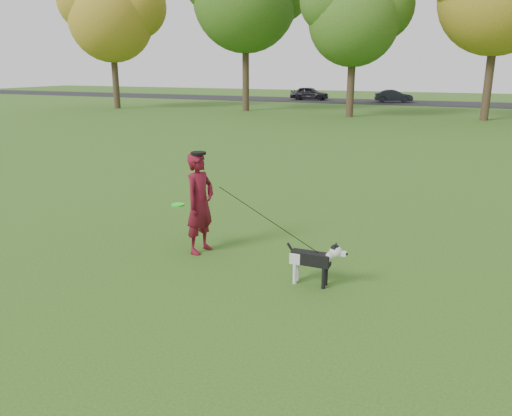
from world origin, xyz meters
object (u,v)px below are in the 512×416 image
at_px(man, 200,203).
at_px(dog, 315,258).
at_px(car_left, 310,93).
at_px(car_mid, 394,96).

bearing_deg(man, dog, -95.65).
height_order(car_left, car_mid, car_left).
bearing_deg(car_left, man, -167.37).
height_order(dog, car_mid, car_mid).
distance_m(dog, car_mid, 40.51).
height_order(man, car_mid, man).
height_order(man, dog, man).
bearing_deg(car_mid, dog, 172.63).
bearing_deg(man, car_mid, 12.24).
xyz_separation_m(car_left, car_mid, (7.85, 0.00, -0.07)).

